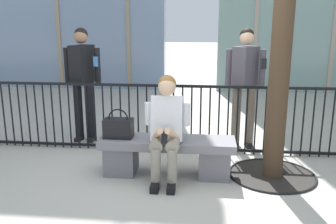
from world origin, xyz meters
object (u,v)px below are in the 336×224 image
handbag_on_bench (118,128)px  seated_person_with_phone (166,125)px  stone_bench (167,153)px  bystander_further_back (245,79)px  bystander_at_railing (83,76)px

handbag_on_bench → seated_person_with_phone: bearing=-11.4°
stone_bench → bystander_further_back: bearing=49.8°
stone_bench → bystander_further_back: bystander_further_back is taller
stone_bench → bystander_at_railing: bearing=139.7°
bystander_at_railing → seated_person_with_phone: bearing=-43.1°
seated_person_with_phone → bystander_at_railing: 1.96m
handbag_on_bench → bystander_at_railing: bystander_at_railing is taller
stone_bench → seated_person_with_phone: seated_person_with_phone is taller
handbag_on_bench → bystander_further_back: 2.01m
stone_bench → bystander_further_back: size_ratio=0.94×
stone_bench → handbag_on_bench: handbag_on_bench is taller
handbag_on_bench → bystander_at_railing: (-0.82, 1.20, 0.43)m
bystander_further_back → handbag_on_bench: bearing=-143.0°
bystander_at_railing → handbag_on_bench: bearing=-55.5°
seated_person_with_phone → bystander_at_railing: bearing=136.9°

